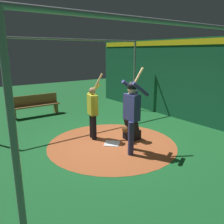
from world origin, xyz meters
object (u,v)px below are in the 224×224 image
object	(u,v)px
home_plate	(112,143)
batter	(132,110)
catcher	(131,127)
bench	(35,105)
visitor	(93,110)

from	to	relation	value
home_plate	batter	size ratio (longest dim) A/B	0.19
catcher	bench	bearing A→B (deg)	-71.42
batter	bench	size ratio (longest dim) A/B	1.12
catcher	batter	bearing A→B (deg)	50.46
home_plate	visitor	size ratio (longest dim) A/B	0.22
visitor	catcher	bearing A→B (deg)	153.09
home_plate	bench	size ratio (longest dim) A/B	0.21
bench	visitor	bearing A→B (deg)	99.35
catcher	visitor	size ratio (longest dim) A/B	0.49
catcher	bench	size ratio (longest dim) A/B	0.49
home_plate	visitor	world-z (taller)	visitor
catcher	bench	world-z (taller)	catcher
home_plate	bench	world-z (taller)	bench
home_plate	batter	xyz separation A→B (m)	(-0.11, 0.72, 1.14)
home_plate	catcher	size ratio (longest dim) A/B	0.44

